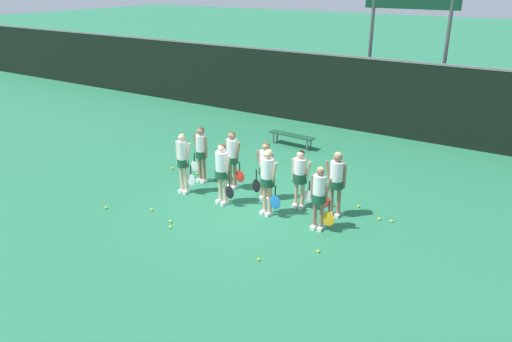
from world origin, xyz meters
TOP-DOWN VIEW (x-y plane):
  - ground_plane at (0.00, 0.00)m, footprint 140.00×140.00m
  - fence_windscreen at (0.00, 7.92)m, footprint 60.00×0.08m
  - scoreboard at (1.02, 9.17)m, footprint 3.56×0.15m
  - bench_courtside at (-1.52, 4.80)m, footprint 1.78×0.46m
  - player_0 at (-2.09, -0.50)m, footprint 0.62×0.33m
  - player_1 at (-0.73, -0.49)m, footprint 0.66×0.40m
  - player_2 at (0.64, -0.41)m, footprint 0.66×0.37m
  - player_3 at (2.11, -0.43)m, footprint 0.66×0.37m
  - player_4 at (-2.18, 0.42)m, footprint 0.63×0.35m
  - player_5 at (-1.12, 0.52)m, footprint 0.66×0.36m
  - player_6 at (0.09, 0.37)m, footprint 0.65×0.38m
  - player_7 at (1.14, 0.42)m, footprint 0.67×0.38m
  - player_8 at (2.14, 0.46)m, footprint 0.68×0.40m
  - tennis_ball_0 at (-2.64, 0.74)m, footprint 0.07×0.07m
  - tennis_ball_1 at (1.67, -2.45)m, footprint 0.07×0.07m
  - tennis_ball_2 at (-3.61, 0.67)m, footprint 0.07×0.07m
  - tennis_ball_3 at (-3.16, -2.47)m, footprint 0.07×0.07m
  - tennis_ball_4 at (2.62, -1.44)m, footprint 0.07×0.07m
  - tennis_ball_5 at (-0.97, -2.37)m, footprint 0.06×0.06m
  - tennis_ball_6 at (-2.04, -1.91)m, footprint 0.07×0.07m
  - tennis_ball_7 at (2.49, 1.27)m, footprint 0.07×0.07m
  - tennis_ball_8 at (3.52, 0.89)m, footprint 0.07×0.07m
  - tennis_ball_9 at (-1.17, -2.14)m, footprint 0.07×0.07m
  - tennis_ball_10 at (3.22, 0.84)m, footprint 0.07×0.07m

SIDE VIEW (x-z plane):
  - ground_plane at x=0.00m, z-range 0.00..0.00m
  - tennis_ball_5 at x=-0.97m, z-range 0.00..0.06m
  - tennis_ball_1 at x=1.67m, z-range 0.00..0.07m
  - tennis_ball_9 at x=-1.17m, z-range 0.00..0.07m
  - tennis_ball_4 at x=2.62m, z-range 0.00..0.07m
  - tennis_ball_6 at x=-2.04m, z-range 0.00..0.07m
  - tennis_ball_0 at x=-2.64m, z-range 0.00..0.07m
  - tennis_ball_8 at x=3.52m, z-range 0.00..0.07m
  - tennis_ball_10 at x=3.22m, z-range 0.00..0.07m
  - tennis_ball_3 at x=-3.16m, z-range 0.00..0.07m
  - tennis_ball_7 at x=2.49m, z-range 0.00..0.07m
  - tennis_ball_2 at x=-3.61m, z-range 0.00..0.07m
  - bench_courtside at x=-1.52m, z-range 0.16..0.59m
  - player_7 at x=1.14m, z-range 0.14..1.76m
  - player_3 at x=2.11m, z-range 0.14..1.77m
  - player_6 at x=0.09m, z-range 0.15..1.80m
  - player_4 at x=-2.18m, z-range 0.16..1.86m
  - player_1 at x=-0.73m, z-range 0.16..1.87m
  - player_5 at x=-1.12m, z-range 0.16..1.87m
  - player_0 at x=-2.09m, z-range 0.14..1.90m
  - player_8 at x=2.14m, z-range 0.17..1.91m
  - player_2 at x=0.64m, z-range 0.17..1.95m
  - fence_windscreen at x=0.00m, z-range 0.01..2.95m
  - scoreboard at x=1.02m, z-range 1.68..7.66m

